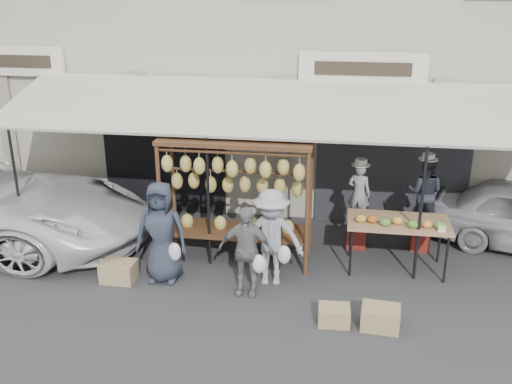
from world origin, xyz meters
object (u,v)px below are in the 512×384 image
vendor_right (425,193)px  customer_mid (246,251)px  customer_left (161,232)px  crate_near_a (334,315)px  crate_near_b (380,317)px  crate_far (119,271)px  vendor_left (359,193)px  produce_table (399,224)px  banana_rack (236,177)px  customer_right (271,237)px

vendor_right → customer_mid: 3.58m
customer_left → customer_mid: bearing=-10.8°
customer_left → crate_near_a: bearing=-19.8°
crate_near_b → customer_left: bearing=165.8°
crate_far → crate_near_a: bearing=-11.6°
vendor_right → crate_near_a: (-1.50, -2.73, -0.99)m
vendor_right → customer_left: size_ratio=0.77×
vendor_left → crate_far: size_ratio=2.09×
crate_near_b → crate_far: bearing=170.2°
produce_table → vendor_left: bearing=127.6°
crate_near_a → produce_table: bearing=61.4°
banana_rack → customer_mid: size_ratio=1.76×
customer_left → crate_near_a: size_ratio=3.77×
produce_table → crate_near_b: produce_table is taller
vendor_right → customer_right: vendor_right is taller
banana_rack → crate_far: size_ratio=4.73×
customer_right → crate_near_b: bearing=-35.4°
customer_mid → crate_near_b: (2.08, -0.68, -0.58)m
crate_far → crate_near_b: bearing=-9.8°
vendor_right → crate_near_b: (-0.84, -2.73, -0.96)m
vendor_left → customer_left: (-3.18, -1.78, -0.21)m
customer_left → customer_right: (1.78, 0.17, -0.04)m
vendor_right → crate_near_b: bearing=86.9°
customer_left → customer_right: size_ratio=1.05×
crate_near_b → banana_rack: bearing=144.0°
customer_left → customer_mid: 1.44m
crate_near_a → banana_rack: bearing=135.1°
vendor_right → crate_far: 5.53m
produce_table → customer_left: customer_left is taller
customer_left → crate_near_b: customer_left is taller
produce_table → crate_far: size_ratio=3.09×
customer_left → crate_near_b: (3.50, -0.89, -0.70)m
banana_rack → vendor_left: 2.35m
crate_near_a → customer_mid: bearing=154.5°
crate_near_a → crate_far: crate_far is taller
banana_rack → customer_left: bearing=-140.5°
vendor_right → customer_left: bearing=36.9°
customer_right → crate_near_a: 1.65m
vendor_right → crate_near_a: vendor_right is taller
customer_mid → crate_far: bearing=179.4°
vendor_left → crate_far: vendor_left is taller
vendor_left → customer_right: (-1.40, -1.61, -0.25)m
customer_mid → crate_far: size_ratio=2.68×
vendor_left → customer_mid: 2.67m
vendor_right → customer_right: (-2.56, -1.67, -0.31)m
customer_mid → customer_right: bearing=48.2°
vendor_left → crate_far: (-3.90, -1.93, -0.90)m
produce_table → crate_near_a: (-0.99, -1.81, -0.74)m
banana_rack → crate_far: banana_rack is taller
customer_right → crate_near_b: size_ratio=3.02×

